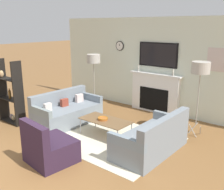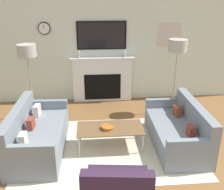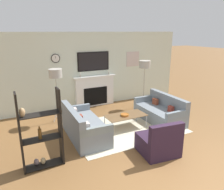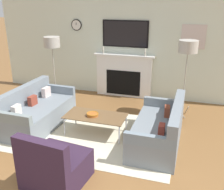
# 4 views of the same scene
# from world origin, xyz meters

# --- Properties ---
(fireplace_wall) EXTENTS (7.30, 0.28, 2.70)m
(fireplace_wall) POSITION_xyz_m (0.00, 4.83, 1.23)
(fireplace_wall) COLOR silver
(fireplace_wall) RESTS_ON ground_plane
(area_rug) EXTENTS (3.15, 2.18, 0.01)m
(area_rug) POSITION_xyz_m (0.00, 2.46, 0.01)
(area_rug) COLOR beige
(area_rug) RESTS_ON ground_plane
(couch_left) EXTENTS (0.88, 1.77, 0.83)m
(couch_left) POSITION_xyz_m (-1.27, 2.46, 0.30)
(couch_left) COLOR gray
(couch_left) RESTS_ON ground_plane
(couch_right) EXTENTS (0.83, 1.72, 0.81)m
(couch_right) POSITION_xyz_m (1.27, 2.46, 0.28)
(couch_right) COLOR gray
(couch_right) RESTS_ON ground_plane
(armchair) EXTENTS (0.89, 0.86, 0.84)m
(armchair) POSITION_xyz_m (-0.01, 0.93, 0.28)
(armchair) COLOR #2F1E33
(armchair) RESTS_ON ground_plane
(coffee_table) EXTENTS (1.18, 0.59, 0.39)m
(coffee_table) POSITION_xyz_m (0.02, 2.49, 0.37)
(coffee_table) COLOR brown
(coffee_table) RESTS_ON ground_plane
(decorative_bowl) EXTENTS (0.23, 0.23, 0.06)m
(decorative_bowl) POSITION_xyz_m (-0.03, 2.46, 0.42)
(decorative_bowl) COLOR #B25E24
(decorative_bowl) RESTS_ON coffee_table
(floor_lamp_left) EXTENTS (0.39, 0.39, 1.66)m
(floor_lamp_left) POSITION_xyz_m (-1.60, 3.86, 1.50)
(floor_lamp_left) COLOR #9E998E
(floor_lamp_left) RESTS_ON ground_plane
(floor_lamp_right) EXTENTS (0.40, 0.40, 1.72)m
(floor_lamp_right) POSITION_xyz_m (1.60, 3.86, 1.56)
(floor_lamp_right) COLOR #9E998E
(floor_lamp_right) RESTS_ON ground_plane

